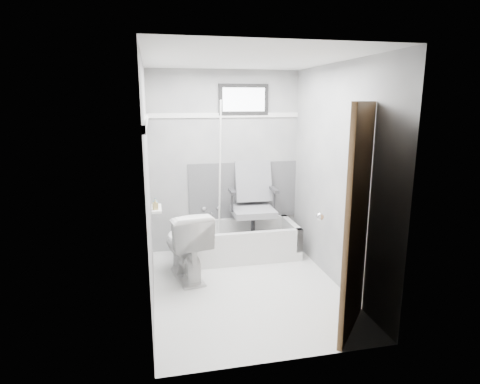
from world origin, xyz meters
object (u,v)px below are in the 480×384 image
object	(u,v)px
toilet	(186,245)
bathtub	(239,241)
soap_bottle_a	(155,204)
office_chair	(253,205)
door	(405,231)
soap_bottle_b	(155,202)

from	to	relation	value
toilet	bathtub	bearing A→B (deg)	-155.70
toilet	soap_bottle_a	size ratio (longest dim) A/B	7.27
bathtub	office_chair	xyz separation A→B (m)	(0.19, 0.03, 0.46)
office_chair	door	distance (m)	2.36
office_chair	door	xyz separation A→B (m)	(0.67, -2.24, 0.33)
door	soap_bottle_b	bearing A→B (deg)	141.30
bathtub	soap_bottle_a	size ratio (longest dim) A/B	13.37
office_chair	soap_bottle_a	bearing A→B (deg)	-144.55
soap_bottle_a	door	bearing A→B (deg)	-36.07
door	soap_bottle_a	world-z (taller)	door
office_chair	door	bearing A→B (deg)	-71.89
toilet	door	distance (m)	2.40
bathtub	door	bearing A→B (deg)	-68.69
bathtub	soap_bottle_b	distance (m)	1.46
door	office_chair	bearing A→B (deg)	106.66
bathtub	toilet	world-z (taller)	toilet
bathtub	soap_bottle_b	bearing A→B (deg)	-147.60
bathtub	door	world-z (taller)	door
door	soap_bottle_b	xyz separation A→B (m)	(-1.92, 1.54, -0.04)
toilet	soap_bottle_a	distance (m)	0.71
office_chair	soap_bottle_b	size ratio (longest dim) A/B	12.96
bathtub	soap_bottle_b	xyz separation A→B (m)	(-1.06, -0.67, 0.75)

